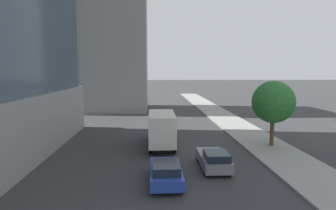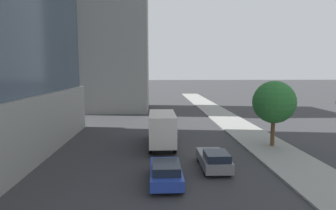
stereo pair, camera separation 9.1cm
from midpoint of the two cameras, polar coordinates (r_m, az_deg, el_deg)
name	(u,v)px [view 2 (the right image)]	position (r m, az deg, el deg)	size (l,w,h in m)	color
sidewalk	(280,154)	(25.62, 21.45, -9.13)	(4.44, 120.00, 0.15)	gray
construction_building	(108,11)	(52.60, -11.73, 17.94)	(14.20, 14.53, 41.10)	gray
street_tree	(274,102)	(27.22, 20.47, 0.53)	(3.79, 3.79, 5.88)	brown
car_blue	(166,172)	(18.14, -0.29, -13.17)	(1.93, 4.58, 1.42)	#233D9E
car_gray	(214,159)	(20.73, 9.29, -10.64)	(1.85, 4.29, 1.47)	slate
box_truck	(162,127)	(26.19, -1.13, -4.35)	(2.29, 7.58, 3.21)	#1E4799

